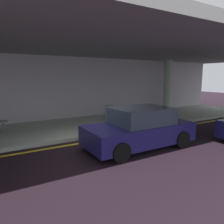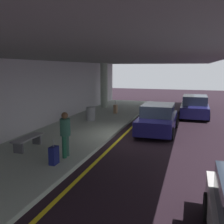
# 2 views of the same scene
# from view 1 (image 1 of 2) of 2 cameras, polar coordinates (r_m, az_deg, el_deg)

# --- Properties ---
(ground_plane) EXTENTS (60.00, 60.00, 0.00)m
(ground_plane) POSITION_cam_1_polar(r_m,az_deg,el_deg) (8.21, -4.46, -9.15)
(ground_plane) COLOR black
(sidewalk) EXTENTS (26.00, 4.20, 0.15)m
(sidewalk) POSITION_cam_1_polar(r_m,az_deg,el_deg) (10.96, -11.59, -4.13)
(sidewalk) COLOR #A6B3A3
(sidewalk) RESTS_ON ground
(lane_stripe_yellow) EXTENTS (26.00, 0.14, 0.01)m
(lane_stripe_yellow) POSITION_cam_1_polar(r_m,az_deg,el_deg) (8.73, -6.22, -8.00)
(lane_stripe_yellow) COLOR yellow
(lane_stripe_yellow) RESTS_ON ground
(support_column_left_mid) EXTENTS (0.61, 0.61, 3.65)m
(support_column_left_mid) POSITION_cam_1_polar(r_m,az_deg,el_deg) (16.10, 14.74, 6.91)
(support_column_left_mid) COLOR #AABAA6
(support_column_left_mid) RESTS_ON sidewalk
(ceiling_overhang) EXTENTS (28.00, 13.20, 0.30)m
(ceiling_overhang) POSITION_cam_1_polar(r_m,az_deg,el_deg) (10.27, -11.40, 16.76)
(ceiling_overhang) COLOR slate
(ceiling_overhang) RESTS_ON support_column_far_left
(terminal_back_wall) EXTENTS (26.00, 0.30, 3.80)m
(terminal_back_wall) POSITION_cam_1_polar(r_m,az_deg,el_deg) (12.83, -15.14, 5.96)
(terminal_back_wall) COLOR #BBB7BE
(terminal_back_wall) RESTS_ON ground
(car_navy_no2) EXTENTS (4.10, 1.92, 1.50)m
(car_navy_no2) POSITION_cam_1_polar(r_m,az_deg,el_deg) (7.94, 7.51, -4.50)
(car_navy_no2) COLOR #1B1853
(car_navy_no2) RESTS_ON ground
(suitcase_upright_secondary) EXTENTS (0.36, 0.22, 0.90)m
(suitcase_upright_secondary) POSITION_cam_1_polar(r_m,az_deg,el_deg) (13.23, 11.99, -0.09)
(suitcase_upright_secondary) COLOR #916B4A
(suitcase_upright_secondary) RESTS_ON sidewalk
(trash_bin_steel) EXTENTS (0.56, 0.56, 0.85)m
(trash_bin_steel) POSITION_cam_1_polar(r_m,az_deg,el_deg) (12.10, -0.69, -0.23)
(trash_bin_steel) COLOR gray
(trash_bin_steel) RESTS_ON sidewalk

